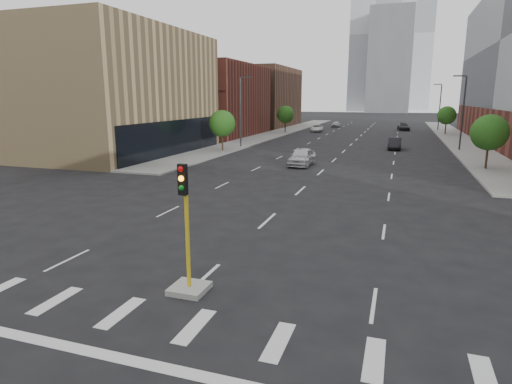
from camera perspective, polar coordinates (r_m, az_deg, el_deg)
The scene contains 21 objects.
sidewalk_left_far at distance 80.20m, azimuth 3.03°, elevation 7.89°, with size 5.00×92.00×0.15m, color gray.
sidewalk_right_far at distance 77.76m, azimuth 24.99°, elevation 6.61°, with size 5.00×92.00×0.15m, color gray.
building_left_mid at distance 54.80m, azimuth -20.18°, elevation 12.31°, with size 20.00×24.00×14.00m, color tan.
building_left_far_a at distance 76.92m, azimuth -7.79°, elevation 12.02°, with size 20.00×22.00×12.00m, color brown.
building_left_far_b at distance 100.90m, azimuth -1.12°, elevation 12.49°, with size 20.00×24.00×13.00m, color brown.
tower_left at distance 225.31m, azimuth 15.63°, elevation 19.30°, with size 22.00×22.00×70.00m, color #B2B7BC.
tower_right at distance 265.19m, azimuth 20.32°, elevation 18.99°, with size 20.00×20.00×80.00m, color #B2B7BC.
tower_mid at distance 203.73m, azimuth 17.41°, elevation 16.29°, with size 18.00×18.00×44.00m, color slate.
median_traffic_signal at distance 14.66m, azimuth -9.05°, elevation -9.55°, with size 1.20×1.20×4.40m.
streetlight_right_a at distance 58.46m, azimuth 25.82°, elevation 9.85°, with size 1.60×0.22×9.07m.
streetlight_right_b at distance 93.30m, azimuth 23.26°, elevation 10.60°, with size 1.60×0.22×9.07m.
streetlight_left at distance 56.63m, azimuth -1.99°, elevation 11.01°, with size 1.60×0.22×9.07m.
tree_left_near at distance 52.28m, azimuth -4.53°, elevation 9.09°, with size 3.20×3.20×4.85m.
tree_left_far at distance 80.71m, azimuth 3.95°, elevation 10.27°, with size 3.20×3.20×4.85m.
tree_right_near at distance 43.80m, azimuth 28.70°, elevation 6.97°, with size 3.20×3.20×4.85m.
tree_right_far at distance 83.43m, azimuth 24.09°, elevation 9.31°, with size 3.20×3.20×4.85m.
car_near_left at distance 41.62m, azimuth 6.14°, elevation 4.68°, with size 2.01×5.00×1.71m, color #B1B1B5.
car_mid_right at distance 57.44m, azimuth 18.01°, elevation 6.17°, with size 1.57×4.50×1.48m, color black.
car_far_left at distance 84.24m, azimuth 8.12°, elevation 8.41°, with size 2.20×4.78×1.33m, color white.
car_deep_right at distance 91.72m, azimuth 19.07°, elevation 8.21°, with size 2.02×4.98×1.45m, color black.
car_distant at distance 98.07m, azimuth 10.65°, elevation 8.87°, with size 1.58×3.92×1.33m, color #A6A6AA.
Camera 1 is at (6.43, -3.03, 6.43)m, focal length 30.00 mm.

